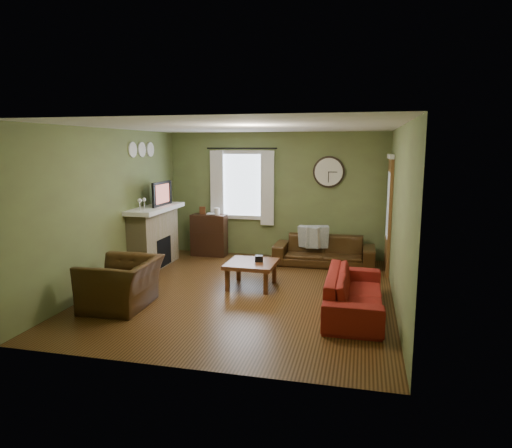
% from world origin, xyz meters
% --- Properties ---
extents(floor, '(4.60, 5.20, 0.00)m').
position_xyz_m(floor, '(0.00, 0.00, 0.00)').
color(floor, '#492D14').
rests_on(floor, ground).
extents(ceiling, '(4.60, 5.20, 0.00)m').
position_xyz_m(ceiling, '(0.00, 0.00, 2.60)').
color(ceiling, white).
rests_on(ceiling, ground).
extents(wall_left, '(0.00, 5.20, 2.60)m').
position_xyz_m(wall_left, '(-2.30, 0.00, 1.30)').
color(wall_left, olive).
rests_on(wall_left, ground).
extents(wall_right, '(0.00, 5.20, 2.60)m').
position_xyz_m(wall_right, '(2.30, 0.00, 1.30)').
color(wall_right, olive).
rests_on(wall_right, ground).
extents(wall_back, '(4.60, 0.00, 2.60)m').
position_xyz_m(wall_back, '(0.00, 2.60, 1.30)').
color(wall_back, olive).
rests_on(wall_back, ground).
extents(wall_front, '(4.60, 0.00, 2.60)m').
position_xyz_m(wall_front, '(0.00, -2.60, 1.30)').
color(wall_front, olive).
rests_on(wall_front, ground).
extents(fireplace, '(0.40, 1.40, 1.10)m').
position_xyz_m(fireplace, '(-2.10, 1.15, 0.55)').
color(fireplace, tan).
rests_on(fireplace, floor).
extents(firebox, '(0.04, 0.60, 0.55)m').
position_xyz_m(firebox, '(-1.91, 1.15, 0.30)').
color(firebox, black).
rests_on(firebox, fireplace).
extents(mantel, '(0.58, 1.60, 0.08)m').
position_xyz_m(mantel, '(-2.07, 1.15, 1.14)').
color(mantel, white).
rests_on(mantel, fireplace).
extents(tv, '(0.08, 0.60, 0.35)m').
position_xyz_m(tv, '(-2.05, 1.30, 1.35)').
color(tv, black).
rests_on(tv, mantel).
extents(tv_screen, '(0.02, 0.62, 0.36)m').
position_xyz_m(tv_screen, '(-1.97, 1.30, 1.41)').
color(tv_screen, '#994C3F').
rests_on(tv_screen, mantel).
extents(medallion_left, '(0.28, 0.28, 0.03)m').
position_xyz_m(medallion_left, '(-2.28, 0.80, 2.25)').
color(medallion_left, white).
rests_on(medallion_left, wall_left).
extents(medallion_mid, '(0.28, 0.28, 0.03)m').
position_xyz_m(medallion_mid, '(-2.28, 1.15, 2.25)').
color(medallion_mid, white).
rests_on(medallion_mid, wall_left).
extents(medallion_right, '(0.28, 0.28, 0.03)m').
position_xyz_m(medallion_right, '(-2.28, 1.50, 2.25)').
color(medallion_right, white).
rests_on(medallion_right, wall_left).
extents(window_pane, '(1.00, 0.02, 1.30)m').
position_xyz_m(window_pane, '(-0.70, 2.58, 1.50)').
color(window_pane, silver).
rests_on(window_pane, wall_back).
extents(curtain_rod, '(0.03, 0.03, 1.50)m').
position_xyz_m(curtain_rod, '(-0.70, 2.48, 2.27)').
color(curtain_rod, black).
rests_on(curtain_rod, wall_back).
extents(curtain_left, '(0.28, 0.04, 1.55)m').
position_xyz_m(curtain_left, '(-1.25, 2.48, 1.45)').
color(curtain_left, white).
rests_on(curtain_left, wall_back).
extents(curtain_right, '(0.28, 0.04, 1.55)m').
position_xyz_m(curtain_right, '(-0.15, 2.48, 1.45)').
color(curtain_right, white).
rests_on(curtain_right, wall_back).
extents(wall_clock, '(0.64, 0.06, 0.64)m').
position_xyz_m(wall_clock, '(1.10, 2.55, 1.80)').
color(wall_clock, white).
rests_on(wall_clock, wall_back).
extents(door, '(0.05, 0.90, 2.10)m').
position_xyz_m(door, '(2.27, 1.85, 1.05)').
color(door, brown).
rests_on(door, floor).
extents(bookshelf, '(0.74, 0.32, 0.88)m').
position_xyz_m(bookshelf, '(-1.37, 2.27, 0.44)').
color(bookshelf, black).
rests_on(bookshelf, floor).
extents(book, '(0.20, 0.25, 0.02)m').
position_xyz_m(book, '(-1.42, 2.32, 0.96)').
color(book, '#5B2F18').
rests_on(book, bookshelf).
extents(sofa_brown, '(1.94, 0.76, 0.57)m').
position_xyz_m(sofa_brown, '(1.09, 2.04, 0.28)').
color(sofa_brown, '#321E0C').
rests_on(sofa_brown, floor).
extents(pillow_left, '(0.46, 0.24, 0.44)m').
position_xyz_m(pillow_left, '(0.94, 2.07, 0.55)').
color(pillow_left, '#9CA5A8').
rests_on(pillow_left, sofa_brown).
extents(pillow_right, '(0.44, 0.25, 0.42)m').
position_xyz_m(pillow_right, '(0.79, 2.04, 0.55)').
color(pillow_right, '#9CA5A8').
rests_on(pillow_right, sofa_brown).
extents(sofa_red, '(0.76, 1.95, 0.57)m').
position_xyz_m(sofa_red, '(1.73, -0.49, 0.29)').
color(sofa_red, maroon).
rests_on(sofa_red, floor).
extents(armchair, '(0.98, 1.11, 0.70)m').
position_xyz_m(armchair, '(-1.56, -1.04, 0.35)').
color(armchair, '#321E0C').
rests_on(armchair, floor).
extents(coffee_table, '(0.81, 0.81, 0.42)m').
position_xyz_m(coffee_table, '(0.04, 0.32, 0.21)').
color(coffee_table, '#5B2F18').
rests_on(coffee_table, floor).
extents(tissue_box, '(0.15, 0.15, 0.10)m').
position_xyz_m(tissue_box, '(0.16, 0.38, 0.40)').
color(tissue_box, black).
rests_on(tissue_box, coffee_table).
extents(wine_glass_a, '(0.08, 0.08, 0.22)m').
position_xyz_m(wine_glass_a, '(-2.05, 0.54, 1.29)').
color(wine_glass_a, white).
rests_on(wine_glass_a, mantel).
extents(wine_glass_b, '(0.07, 0.07, 0.21)m').
position_xyz_m(wine_glass_b, '(-2.05, 0.71, 1.29)').
color(wine_glass_b, white).
rests_on(wine_glass_b, mantel).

